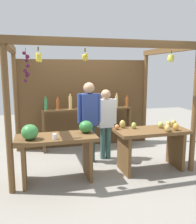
% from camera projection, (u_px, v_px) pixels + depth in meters
% --- Properties ---
extents(ground_plane, '(12.00, 12.00, 0.00)m').
position_uv_depth(ground_plane, '(95.00, 160.00, 5.21)').
color(ground_plane, gray).
rests_on(ground_plane, ground).
extents(market_stall, '(3.36, 2.16, 2.38)m').
position_uv_depth(market_stall, '(90.00, 93.00, 5.43)').
color(market_stall, brown).
rests_on(market_stall, ground).
extents(fruit_counter_left, '(1.39, 0.64, 1.04)m').
position_uv_depth(fruit_counter_left, '(56.00, 144.00, 4.13)').
color(fruit_counter_left, brown).
rests_on(fruit_counter_left, ground).
extents(fruit_counter_right, '(1.38, 0.65, 0.95)m').
position_uv_depth(fruit_counter_right, '(151.00, 139.00, 4.62)').
color(fruit_counter_right, brown).
rests_on(fruit_counter_right, ground).
extents(bottle_shelf_unit, '(2.16, 0.22, 1.36)m').
position_uv_depth(bottle_shelf_unit, '(88.00, 116.00, 5.81)').
color(bottle_shelf_unit, brown).
rests_on(bottle_shelf_unit, ground).
extents(vendor_man, '(0.48, 0.22, 1.66)m').
position_uv_depth(vendor_man, '(89.00, 115.00, 4.94)').
color(vendor_man, '#284345').
rests_on(vendor_man, ground).
extents(vendor_woman, '(0.48, 0.20, 1.50)m').
position_uv_depth(vendor_woman, '(106.00, 118.00, 5.14)').
color(vendor_woman, '#3A605B').
rests_on(vendor_woman, ground).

